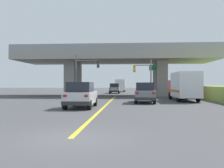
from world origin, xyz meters
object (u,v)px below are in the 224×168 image
object	(u,v)px
suv_crossing	(145,93)
traffic_signal_farside	(84,71)
highway_sign	(153,73)
sedan_oncoming	(115,88)
semi_truck_distant	(120,85)
traffic_signal_nearside	(145,74)
suv_lead	(81,95)
box_truck	(184,86)

from	to	relation	value
suv_crossing	traffic_signal_farside	distance (m)	11.17
traffic_signal_farside	highway_sign	size ratio (longest dim) A/B	1.19
sedan_oncoming	semi_truck_distant	size ratio (longest dim) A/B	0.66
suv_crossing	traffic_signal_nearside	distance (m)	8.86
suv_lead	traffic_signal_nearside	bearing A→B (deg)	67.32
traffic_signal_farside	semi_truck_distant	bearing A→B (deg)	81.66
box_truck	traffic_signal_farside	size ratio (longest dim) A/B	1.23
traffic_signal_farside	semi_truck_distant	size ratio (longest dim) A/B	0.88
sedan_oncoming	semi_truck_distant	distance (m)	11.14
highway_sign	semi_truck_distant	distance (m)	23.96
traffic_signal_farside	semi_truck_distant	world-z (taller)	traffic_signal_farside
sedan_oncoming	traffic_signal_nearside	world-z (taller)	traffic_signal_nearside
suv_lead	box_truck	xyz separation A→B (m)	(9.92, 8.71, 0.64)
suv_lead	suv_crossing	world-z (taller)	same
suv_lead	sedan_oncoming	bearing A→B (deg)	88.13
traffic_signal_nearside	box_truck	bearing A→B (deg)	-54.34
suv_lead	sedan_oncoming	xyz separation A→B (m)	(0.97, 29.81, 0.00)
box_truck	sedan_oncoming	world-z (taller)	box_truck
suv_crossing	semi_truck_distant	xyz separation A→B (m)	(-3.60, 35.23, 0.56)
suv_lead	box_truck	distance (m)	13.22
box_truck	traffic_signal_nearside	world-z (taller)	traffic_signal_nearside
box_truck	traffic_signal_farside	bearing A→B (deg)	158.92
traffic_signal_farside	box_truck	bearing A→B (deg)	-21.08
sedan_oncoming	traffic_signal_farside	world-z (taller)	traffic_signal_farside
box_truck	suv_lead	bearing A→B (deg)	-138.71
suv_lead	traffic_signal_nearside	distance (m)	15.60
box_truck	sedan_oncoming	xyz separation A→B (m)	(-8.95, 21.10, -0.64)
suv_lead	traffic_signal_farside	distance (m)	13.86
semi_truck_distant	box_truck	bearing A→B (deg)	-75.79
suv_lead	suv_crossing	xyz separation A→B (m)	(5.36, 5.68, 0.00)
sedan_oncoming	traffic_signal_nearside	distance (m)	16.50
traffic_signal_nearside	semi_truck_distant	distance (m)	27.05
suv_crossing	box_truck	size ratio (longest dim) A/B	0.68
highway_sign	box_truck	bearing A→B (deg)	-74.82
suv_crossing	box_truck	bearing A→B (deg)	36.25
box_truck	traffic_signal_farside	world-z (taller)	traffic_signal_farside
sedan_oncoming	highway_sign	bearing A→B (deg)	-61.72
suv_lead	traffic_signal_nearside	size ratio (longest dim) A/B	0.82
suv_crossing	sedan_oncoming	size ratio (longest dim) A/B	1.11
sedan_oncoming	traffic_signal_farside	xyz separation A→B (m)	(-3.24, -16.40, 2.65)
suv_crossing	semi_truck_distant	size ratio (longest dim) A/B	0.74
box_truck	traffic_signal_nearside	bearing A→B (deg)	125.66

